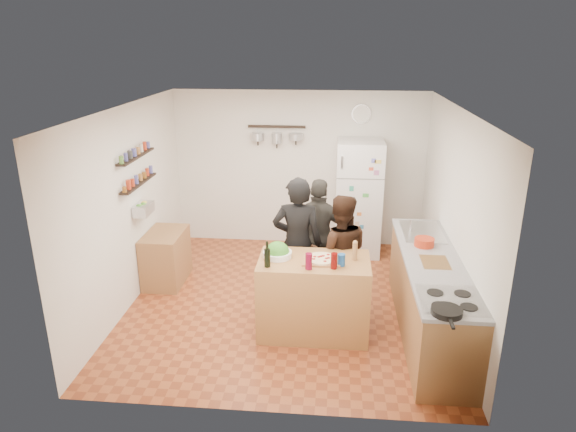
# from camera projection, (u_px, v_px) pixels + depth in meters

# --- Properties ---
(room_shell) EXTENTS (4.20, 4.20, 4.20)m
(room_shell) POSITION_uv_depth(u_px,v_px,m) (290.00, 201.00, 6.66)
(room_shell) COLOR brown
(room_shell) RESTS_ON ground
(prep_island) EXTENTS (1.25, 0.72, 0.91)m
(prep_island) POSITION_uv_depth(u_px,v_px,m) (314.00, 296.00, 5.89)
(prep_island) COLOR #A67A3C
(prep_island) RESTS_ON floor
(pizza_board) EXTENTS (0.42, 0.34, 0.02)m
(pizza_board) POSITION_uv_depth(u_px,v_px,m) (321.00, 260.00, 5.71)
(pizza_board) COLOR #946036
(pizza_board) RESTS_ON prep_island
(pizza) EXTENTS (0.34, 0.34, 0.02)m
(pizza) POSITION_uv_depth(u_px,v_px,m) (321.00, 259.00, 5.70)
(pizza) COLOR beige
(pizza) RESTS_ON pizza_board
(salad_bowl) EXTENTS (0.33, 0.33, 0.07)m
(salad_bowl) POSITION_uv_depth(u_px,v_px,m) (277.00, 254.00, 5.81)
(salad_bowl) COLOR white
(salad_bowl) RESTS_ON prep_island
(wine_bottle) EXTENTS (0.07, 0.07, 0.20)m
(wine_bottle) POSITION_uv_depth(u_px,v_px,m) (267.00, 258.00, 5.54)
(wine_bottle) COLOR black
(wine_bottle) RESTS_ON prep_island
(wine_glass_near) EXTENTS (0.07, 0.07, 0.18)m
(wine_glass_near) POSITION_uv_depth(u_px,v_px,m) (309.00, 261.00, 5.49)
(wine_glass_near) COLOR maroon
(wine_glass_near) RESTS_ON prep_island
(wine_glass_far) EXTENTS (0.07, 0.07, 0.18)m
(wine_glass_far) POSITION_uv_depth(u_px,v_px,m) (334.00, 261.00, 5.50)
(wine_glass_far) COLOR #500806
(wine_glass_far) RESTS_ON prep_island
(pepper_mill) EXTENTS (0.06, 0.06, 0.18)m
(pepper_mill) POSITION_uv_depth(u_px,v_px,m) (355.00, 252.00, 5.72)
(pepper_mill) COLOR #9C6E41
(pepper_mill) RESTS_ON prep_island
(salt_canister) EXTENTS (0.08, 0.08, 0.13)m
(salt_canister) POSITION_uv_depth(u_px,v_px,m) (341.00, 260.00, 5.58)
(salt_canister) COLOR navy
(salt_canister) RESTS_ON prep_island
(person_left) EXTENTS (0.63, 0.42, 1.70)m
(person_left) POSITION_uv_depth(u_px,v_px,m) (297.00, 244.00, 6.34)
(person_left) COLOR black
(person_left) RESTS_ON floor
(person_center) EXTENTS (0.77, 0.61, 1.51)m
(person_center) POSITION_uv_depth(u_px,v_px,m) (339.00, 254.00, 6.28)
(person_center) COLOR black
(person_center) RESTS_ON floor
(person_back) EXTENTS (0.96, 0.52, 1.56)m
(person_back) POSITION_uv_depth(u_px,v_px,m) (319.00, 236.00, 6.78)
(person_back) COLOR #292724
(person_back) RESTS_ON floor
(counter_run) EXTENTS (0.63, 2.63, 0.90)m
(counter_run) POSITION_uv_depth(u_px,v_px,m) (430.00, 296.00, 5.89)
(counter_run) COLOR #9E7042
(counter_run) RESTS_ON floor
(stove_top) EXTENTS (0.60, 0.62, 0.02)m
(stove_top) POSITION_uv_depth(u_px,v_px,m) (451.00, 301.00, 4.85)
(stove_top) COLOR white
(stove_top) RESTS_ON counter_run
(skillet) EXTENTS (0.28, 0.28, 0.05)m
(skillet) POSITION_uv_depth(u_px,v_px,m) (447.00, 311.00, 4.59)
(skillet) COLOR black
(skillet) RESTS_ON stove_top
(sink) EXTENTS (0.50, 0.80, 0.03)m
(sink) POSITION_uv_depth(u_px,v_px,m) (422.00, 232.00, 6.54)
(sink) COLOR silver
(sink) RESTS_ON counter_run
(cutting_board) EXTENTS (0.30, 0.40, 0.02)m
(cutting_board) POSITION_uv_depth(u_px,v_px,m) (435.00, 263.00, 5.66)
(cutting_board) COLOR olive
(cutting_board) RESTS_ON counter_run
(red_bowl) EXTENTS (0.23, 0.23, 0.10)m
(red_bowl) POSITION_uv_depth(u_px,v_px,m) (424.00, 242.00, 6.08)
(red_bowl) COLOR #B72F14
(red_bowl) RESTS_ON counter_run
(fridge) EXTENTS (0.70, 0.68, 1.80)m
(fridge) POSITION_uv_depth(u_px,v_px,m) (358.00, 198.00, 7.97)
(fridge) COLOR white
(fridge) RESTS_ON floor
(wall_clock) EXTENTS (0.30, 0.03, 0.30)m
(wall_clock) POSITION_uv_depth(u_px,v_px,m) (361.00, 114.00, 7.87)
(wall_clock) COLOR silver
(wall_clock) RESTS_ON back_wall
(spice_shelf_lower) EXTENTS (0.12, 1.00, 0.02)m
(spice_shelf_lower) POSITION_uv_depth(u_px,v_px,m) (139.00, 183.00, 6.56)
(spice_shelf_lower) COLOR black
(spice_shelf_lower) RESTS_ON left_wall
(spice_shelf_upper) EXTENTS (0.12, 1.00, 0.02)m
(spice_shelf_upper) POSITION_uv_depth(u_px,v_px,m) (136.00, 156.00, 6.45)
(spice_shelf_upper) COLOR black
(spice_shelf_upper) RESTS_ON left_wall
(produce_basket) EXTENTS (0.18, 0.35, 0.14)m
(produce_basket) POSITION_uv_depth(u_px,v_px,m) (144.00, 209.00, 6.68)
(produce_basket) COLOR silver
(produce_basket) RESTS_ON left_wall
(side_table) EXTENTS (0.50, 0.80, 0.73)m
(side_table) POSITION_uv_depth(u_px,v_px,m) (166.00, 257.00, 7.14)
(side_table) COLOR olive
(side_table) RESTS_ON floor
(pot_rack) EXTENTS (0.90, 0.04, 0.04)m
(pot_rack) POSITION_uv_depth(u_px,v_px,m) (277.00, 127.00, 7.97)
(pot_rack) COLOR black
(pot_rack) RESTS_ON back_wall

